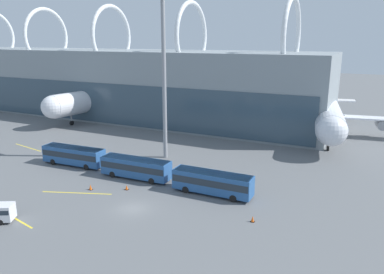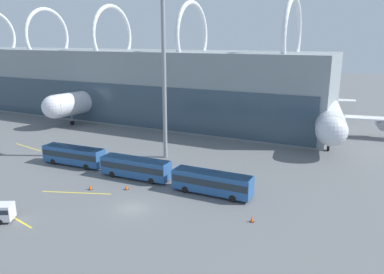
% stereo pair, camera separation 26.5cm
% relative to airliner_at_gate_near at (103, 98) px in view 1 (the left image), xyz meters
% --- Properties ---
extents(ground_plane, '(440.00, 440.00, 0.00)m').
position_rel_airliner_at_gate_near_xyz_m(ground_plane, '(40.22, -44.42, -5.37)').
color(ground_plane, slate).
extents(terminal_building, '(141.14, 23.25, 30.26)m').
position_rel_airliner_at_gate_near_xyz_m(terminal_building, '(-11.55, 4.62, 4.11)').
color(terminal_building, gray).
rests_on(terminal_building, ground_plane).
extents(airliner_at_gate_near, '(35.38, 37.23, 14.92)m').
position_rel_airliner_at_gate_near_xyz_m(airliner_at_gate_near, '(0.00, 0.00, 0.00)').
color(airliner_at_gate_near, white).
rests_on(airliner_at_gate_near, ground_plane).
extents(airliner_at_gate_far, '(40.66, 40.70, 13.78)m').
position_rel_airliner_at_gate_near_xyz_m(airliner_at_gate_far, '(57.86, 6.04, -0.11)').
color(airliner_at_gate_far, silver).
rests_on(airliner_at_gate_far, ground_plane).
extents(shuttle_bus_0, '(11.58, 3.40, 3.18)m').
position_rel_airliner_at_gate_near_xyz_m(shuttle_bus_0, '(21.18, -34.45, -3.50)').
color(shuttle_bus_0, '#285693').
rests_on(shuttle_bus_0, ground_plane).
extents(shuttle_bus_1, '(11.53, 3.15, 3.18)m').
position_rel_airliner_at_gate_near_xyz_m(shuttle_bus_1, '(34.40, -35.06, -3.50)').
color(shuttle_bus_1, '#285693').
rests_on(shuttle_bus_1, ground_plane).
extents(shuttle_bus_2, '(11.46, 2.91, 3.18)m').
position_rel_airliner_at_gate_near_xyz_m(shuttle_bus_2, '(47.62, -35.61, -3.50)').
color(shuttle_bus_2, '#285693').
rests_on(shuttle_bus_2, ground_plane).
extents(floodlight_mast, '(2.50, 2.50, 29.05)m').
position_rel_airliner_at_gate_near_xyz_m(floodlight_mast, '(33.26, -23.74, 11.82)').
color(floodlight_mast, gray).
rests_on(floodlight_mast, ground_plane).
extents(lane_stripe_0, '(9.60, 3.78, 0.01)m').
position_rel_airliner_at_gate_near_xyz_m(lane_stripe_0, '(30.14, -43.68, -5.37)').
color(lane_stripe_0, yellow).
rests_on(lane_stripe_0, ground_plane).
extents(lane_stripe_3, '(8.96, 1.90, 0.01)m').
position_rel_airliner_at_gate_near_xyz_m(lane_stripe_3, '(5.03, -30.29, -5.37)').
color(lane_stripe_3, yellow).
rests_on(lane_stripe_3, ground_plane).
extents(lane_stripe_4, '(10.29, 1.60, 0.01)m').
position_rel_airliner_at_gate_near_xyz_m(lane_stripe_4, '(36.58, -29.71, -5.37)').
color(lane_stripe_4, yellow).
rests_on(lane_stripe_4, ground_plane).
extents(lane_stripe_5, '(9.33, 2.29, 0.01)m').
position_rel_airliner_at_gate_near_xyz_m(lane_stripe_5, '(28.08, -52.81, -5.37)').
color(lane_stripe_5, yellow).
rests_on(lane_stripe_5, ground_plane).
extents(traffic_cone_0, '(0.57, 0.57, 0.68)m').
position_rel_airliner_at_gate_near_xyz_m(traffic_cone_0, '(35.80, -39.57, -5.04)').
color(traffic_cone_0, black).
rests_on(traffic_cone_0, ground_plane).
extents(traffic_cone_1, '(0.51, 0.51, 0.75)m').
position_rel_airliner_at_gate_near_xyz_m(traffic_cone_1, '(55.20, -41.16, -5.01)').
color(traffic_cone_1, black).
rests_on(traffic_cone_1, ground_plane).
extents(traffic_cone_2, '(0.58, 0.58, 0.80)m').
position_rel_airliner_at_gate_near_xyz_m(traffic_cone_2, '(31.10, -41.90, -4.98)').
color(traffic_cone_2, black).
rests_on(traffic_cone_2, ground_plane).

